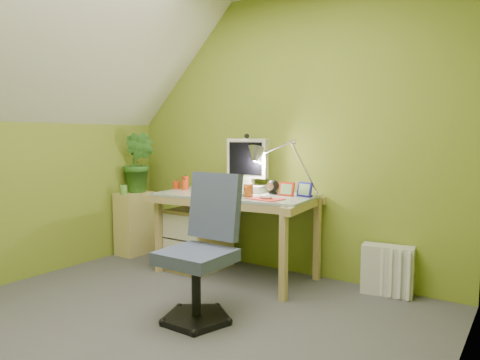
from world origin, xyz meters
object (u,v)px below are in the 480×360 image
Objects in this scene: side_ledge at (135,223)px; potted_plant at (139,163)px; radiator at (387,270)px; desk_lamp at (294,155)px; monitor at (247,159)px; task_chair at (196,256)px; desk at (236,235)px.

side_ledge is 1.04× the size of potted_plant.
side_ledge is at bearing 177.34° from radiator.
monitor is at bearing 170.79° from desk_lamp.
potted_plant is 0.70× the size of task_chair.
monitor reaches higher than radiator.
desk_lamp is 0.76× the size of task_chair.
task_chair is at bearing -30.41° from side_ledge.
task_chair is at bearing -32.15° from potted_plant.
potted_plant reaches higher than desk.
desk is 1.25m from side_ledge.
desk_lamp reaches higher than potted_plant.
side_ledge is at bearing 173.85° from desk.
potted_plant is at bearing 176.23° from radiator.
desk_lamp is 1.85m from side_ledge.
potted_plant is at bearing -178.67° from monitor.
potted_plant is (-1.67, -0.12, -0.11)m from desk_lamp.
desk_lamp reaches higher than desk.
potted_plant reaches higher than radiator.
desk is 0.66m from monitor.
desk_lamp is 1.76× the size of radiator.
radiator is at bearing 4.92° from potted_plant.
desk is 1.35m from potted_plant.
potted_plant is (0.02, 0.05, 0.61)m from side_ledge.
desk_lamp reaches higher than monitor.
task_chair is at bearing -105.58° from desk_lamp.
monitor is at bearing 84.37° from desk.
radiator is at bearing 6.03° from side_ledge.
desk reaches higher than radiator.
desk_lamp reaches higher than side_ledge.
desk is at bearing -167.41° from desk_lamp.
radiator is at bearing 0.08° from monitor.
potted_plant is at bearing 174.84° from desk_lamp.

